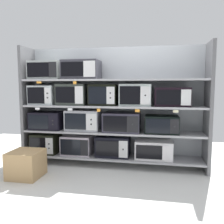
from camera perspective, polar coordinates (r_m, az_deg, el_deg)
The scene contains 31 objects.
ground at distance 3.02m, azimuth -3.67°, elevation -19.07°, with size 6.85×6.00×0.02m, color silver.
back_panel at distance 3.96m, azimuth 0.65°, elevation 1.65°, with size 3.05×0.04×1.93m, color #9EA3A8.
upright_left at distance 4.23m, azimuth -19.73°, elevation 1.58°, with size 0.05×0.45×1.93m, color #5B5B5E.
upright_right at distance 3.74m, azimuth 22.46°, elevation 0.92°, with size 0.05×0.45×1.93m, color #5B5B5E.
shelf_0 at distance 3.88m, azimuth 0.00°, elevation -10.87°, with size 2.85×0.45×0.03m, color #99999E.
microwave_0 at distance 4.18m, azimuth -15.79°, elevation -7.28°, with size 0.43×0.39×0.33m.
microwave_1 at distance 3.97m, azimuth -8.51°, elevation -7.95°, with size 0.49×0.34×0.31m.
microwave_2 at distance 3.82m, azimuth 0.25°, elevation -8.32°, with size 0.54×0.35×0.33m.
microwave_3 at distance 3.77m, azimuth 10.16°, elevation -9.00°, with size 0.57×0.35×0.28m.
shelf_1 at distance 3.78m, azimuth 0.00°, elevation -4.86°, with size 2.85×0.45×0.03m, color #99999E.
microwave_4 at distance 4.09m, azimuth -15.31°, elevation -1.98°, with size 0.53×0.42×0.29m.
microwave_5 at distance 3.86m, azimuth -6.98°, elevation -1.97°, with size 0.55×0.36×0.33m.
microwave_6 at distance 3.72m, azimuth 2.48°, elevation -2.45°, with size 0.57×0.44×0.30m.
microwave_7 at distance 3.69m, azimuth 12.02°, elevation -2.93°, with size 0.51×0.39×0.27m.
shelf_2 at distance 3.72m, azimuth 0.00°, elevation 1.41°, with size 2.85×0.45×0.03m, color #99999E.
microwave_8 at distance 4.07m, azimuth -16.15°, elevation 4.00°, with size 0.43×0.41×0.31m.
microwave_9 at distance 3.88m, azimuth -9.47°, elevation 4.24°, with size 0.47×0.40×0.34m.
microwave_10 at distance 3.73m, azimuth -2.12°, elevation 4.18°, with size 0.43×0.35×0.33m.
microwave_11 at distance 3.66m, azimuth 5.76°, elevation 4.16°, with size 0.48×0.35×0.34m.
microwave_12 at distance 3.65m, azimuth 14.49°, elevation 3.59°, with size 0.52×0.35×0.28m.
price_tag_0 at distance 3.89m, azimuth -17.76°, elevation 0.78°, with size 0.08×0.00×0.03m, color white.
price_tag_1 at distance 3.67m, azimuth -10.20°, elevation 0.65°, with size 0.08×0.00×0.04m, color white.
price_tag_2 at distance 3.53m, azimuth -3.30°, elevation 0.44°, with size 0.05×0.00×0.05m, color orange.
price_tag_3 at distance 3.44m, azimuth 6.22°, elevation 0.31°, with size 0.07×0.00×0.04m, color orange.
price_tag_4 at distance 3.44m, azimuth 15.29°, elevation 0.16°, with size 0.07×0.00×0.04m, color beige.
shelf_3 at distance 3.71m, azimuth 0.00°, elevation 7.78°, with size 2.85×0.45×0.03m, color #99999E.
microwave_13 at distance 4.06m, azimuth -15.68°, elevation 9.72°, with size 0.53×0.38×0.30m.
microwave_14 at distance 3.84m, azimuth -7.46°, elevation 10.15°, with size 0.58×0.41×0.30m.
price_tag_5 at distance 3.86m, azimuth -17.41°, elevation 6.91°, with size 0.08×0.00×0.03m, color orange.
price_tag_6 at distance 3.62m, azimuth -9.07°, elevation 7.08°, with size 0.05×0.00×0.04m, color orange.
shipping_carton at distance 3.60m, azimuth -20.22°, elevation -11.81°, with size 0.43×0.43×0.37m, color tan.
Camera 1 is at (0.68, -3.64, 1.27)m, focal length 37.44 mm.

